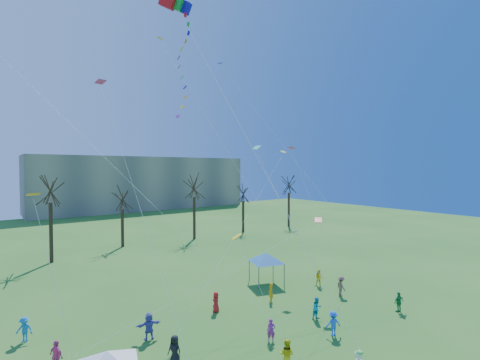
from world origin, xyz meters
TOP-DOWN VIEW (x-y plane):
  - distant_building at (22.00, 82.00)m, footprint 60.00×14.00m
  - bare_tree_row at (5.62, 35.53)m, footprint 69.23×8.86m
  - big_box_kite at (-4.81, 5.17)m, footprint 4.05×5.41m
  - canopy_tent_white at (-9.94, 3.80)m, footprint 3.89×3.89m
  - canopy_tent_blue at (8.22, 12.78)m, footprint 3.97×3.97m
  - festival_crowd at (-1.20, 6.23)m, footprint 26.42×14.15m
  - small_kites_aloft at (0.66, 10.86)m, footprint 26.68×17.75m

SIDE VIEW (x-z plane):
  - festival_crowd at x=-1.20m, z-range -0.06..1.80m
  - canopy_tent_white at x=-9.94m, z-range 1.05..4.08m
  - canopy_tent_blue at x=8.22m, z-range 1.09..4.23m
  - bare_tree_row at x=5.62m, z-range 1.44..13.16m
  - distant_building at x=22.00m, z-range 0.00..15.00m
  - small_kites_aloft at x=0.66m, z-range -3.81..30.78m
  - big_box_kite at x=-4.81m, z-range 6.74..28.74m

